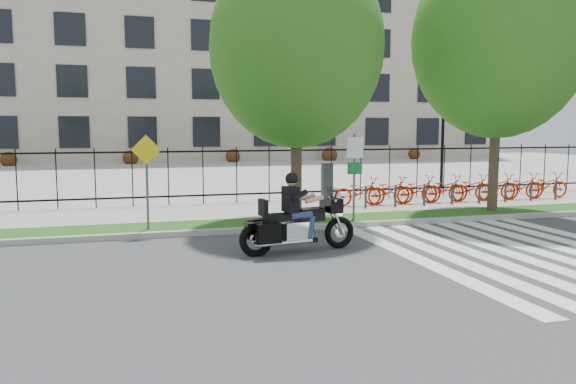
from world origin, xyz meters
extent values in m
plane|color=#3A3A3C|center=(0.00, 0.00, 0.00)|extent=(120.00, 120.00, 0.00)
cube|color=#999790|center=(0.00, 4.10, 0.07)|extent=(60.00, 0.20, 0.15)
cube|color=#1E4D13|center=(0.00, 4.95, 0.07)|extent=(60.00, 1.50, 0.15)
cube|color=#9D9A93|center=(0.00, 7.45, 0.07)|extent=(60.00, 3.50, 0.15)
cube|color=#9D9A93|center=(0.00, 25.00, 0.05)|extent=(80.00, 34.00, 0.10)
cube|color=gray|center=(0.00, 45.00, 10.00)|extent=(60.00, 20.00, 20.00)
cylinder|color=black|center=(10.00, 12.00, 2.00)|extent=(0.14, 0.14, 4.00)
cylinder|color=black|center=(10.00, 12.00, 3.90)|extent=(0.06, 0.70, 0.70)
sphere|color=white|center=(9.65, 12.00, 4.00)|extent=(0.36, 0.36, 0.36)
sphere|color=white|center=(10.35, 12.00, 4.00)|extent=(0.36, 0.36, 0.36)
cylinder|color=#31251A|center=(0.93, 4.95, 1.87)|extent=(0.32, 0.32, 3.45)
ellipsoid|color=#1C5012|center=(0.93, 4.95, 5.08)|extent=(4.94, 4.94, 5.68)
cylinder|color=#31251A|center=(7.58, 4.95, 2.06)|extent=(0.32, 0.32, 3.82)
ellipsoid|color=#1C5012|center=(7.58, 4.95, 5.59)|extent=(5.40, 5.40, 6.21)
cube|color=#2D2D33|center=(2.71, 7.20, 0.90)|extent=(0.35, 0.25, 1.50)
imported|color=#B81F00|center=(3.91, 7.20, 0.64)|extent=(1.87, 0.65, 0.98)
cylinder|color=#2D2D33|center=(3.91, 6.70, 0.50)|extent=(0.08, 0.08, 0.70)
imported|color=#B81F00|center=(5.01, 7.20, 0.64)|extent=(1.87, 0.65, 0.98)
cylinder|color=#2D2D33|center=(5.01, 6.70, 0.50)|extent=(0.08, 0.08, 0.70)
imported|color=#B81F00|center=(6.11, 7.20, 0.64)|extent=(1.87, 0.65, 0.98)
cylinder|color=#2D2D33|center=(6.11, 6.70, 0.50)|extent=(0.08, 0.08, 0.70)
imported|color=#B81F00|center=(7.21, 7.20, 0.64)|extent=(1.87, 0.65, 0.98)
cylinder|color=#2D2D33|center=(7.21, 6.70, 0.50)|extent=(0.08, 0.08, 0.70)
imported|color=#B81F00|center=(8.31, 7.20, 0.64)|extent=(1.87, 0.65, 0.98)
cylinder|color=#2D2D33|center=(8.31, 6.70, 0.50)|extent=(0.08, 0.08, 0.70)
imported|color=#B81F00|center=(9.41, 7.20, 0.64)|extent=(1.87, 0.65, 0.98)
cylinder|color=#2D2D33|center=(9.41, 6.70, 0.50)|extent=(0.08, 0.08, 0.70)
imported|color=#B81F00|center=(10.51, 7.20, 0.64)|extent=(1.87, 0.65, 0.98)
cylinder|color=#2D2D33|center=(10.51, 6.70, 0.50)|extent=(0.08, 0.08, 0.70)
imported|color=#B81F00|center=(11.61, 7.20, 0.64)|extent=(1.87, 0.65, 0.98)
cylinder|color=#2D2D33|center=(11.61, 6.70, 0.50)|extent=(0.08, 0.08, 0.70)
cylinder|color=#59595B|center=(2.59, 4.60, 1.40)|extent=(0.07, 0.07, 2.50)
cube|color=white|center=(2.59, 4.56, 2.25)|extent=(0.50, 0.03, 0.60)
cube|color=#0C6626|center=(2.59, 4.56, 1.65)|extent=(0.45, 0.03, 0.35)
cylinder|color=#59595B|center=(-3.27, 4.60, 1.35)|extent=(0.07, 0.07, 2.40)
cube|color=yellow|center=(-3.27, 4.56, 2.25)|extent=(0.78, 0.03, 0.78)
torus|color=black|center=(0.98, 1.63, 0.37)|extent=(0.77, 0.24, 0.75)
torus|color=black|center=(-1.08, 1.36, 0.37)|extent=(0.81, 0.27, 0.80)
cube|color=black|center=(0.76, 1.60, 1.04)|extent=(0.40, 0.64, 0.33)
cube|color=#26262B|center=(0.84, 1.61, 1.29)|extent=(0.23, 0.56, 0.33)
cube|color=silver|center=(-0.10, 1.48, 0.49)|extent=(0.70, 0.45, 0.44)
cube|color=black|center=(0.22, 1.53, 0.85)|extent=(0.64, 0.45, 0.28)
cube|color=black|center=(-0.48, 1.43, 0.83)|extent=(0.81, 0.49, 0.15)
cube|color=black|center=(-0.91, 1.38, 1.07)|extent=(0.16, 0.38, 0.37)
cube|color=black|center=(-0.87, 1.05, 0.55)|extent=(0.56, 0.24, 0.44)
cube|color=black|center=(-0.96, 1.70, 0.55)|extent=(0.56, 0.24, 0.44)
cube|color=black|center=(-0.26, 1.46, 1.22)|extent=(0.32, 0.47, 0.57)
sphere|color=tan|center=(-0.23, 1.47, 1.64)|extent=(0.25, 0.25, 0.25)
sphere|color=black|center=(-0.23, 1.47, 1.68)|extent=(0.29, 0.29, 0.29)
camera|label=1|loc=(-3.77, -10.51, 2.82)|focal=35.00mm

